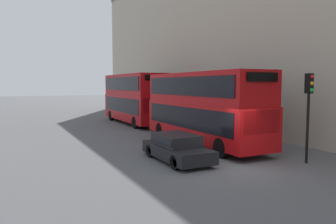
{
  "coord_description": "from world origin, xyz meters",
  "views": [
    {
      "loc": [
        -8.91,
        -11.16,
        3.6
      ],
      "look_at": [
        0.48,
        7.84,
        1.82
      ],
      "focal_mm": 35.0,
      "sensor_mm": 36.0,
      "label": 1
    }
  ],
  "objects_px": {
    "bus_leading": "(203,105)",
    "traffic_light": "(309,99)",
    "bus_second_in_queue": "(134,97)",
    "car_dark_sedan": "(177,147)"
  },
  "relations": [
    {
      "from": "bus_leading",
      "to": "car_dark_sedan",
      "type": "bearing_deg",
      "value": -137.32
    },
    {
      "from": "car_dark_sedan",
      "to": "traffic_light",
      "type": "xyz_separation_m",
      "value": [
        5.15,
        -3.04,
        2.27
      ]
    },
    {
      "from": "bus_leading",
      "to": "traffic_light",
      "type": "relative_size",
      "value": 2.49
    },
    {
      "from": "bus_second_in_queue",
      "to": "bus_leading",
      "type": "bearing_deg",
      "value": -90.0
    },
    {
      "from": "bus_leading",
      "to": "bus_second_in_queue",
      "type": "xyz_separation_m",
      "value": [
        -0.0,
        11.85,
        0.11
      ]
    },
    {
      "from": "bus_leading",
      "to": "traffic_light",
      "type": "height_order",
      "value": "bus_leading"
    },
    {
      "from": "bus_second_in_queue",
      "to": "traffic_light",
      "type": "relative_size",
      "value": 2.45
    },
    {
      "from": "bus_leading",
      "to": "bus_second_in_queue",
      "type": "bearing_deg",
      "value": 90.0
    },
    {
      "from": "car_dark_sedan",
      "to": "traffic_light",
      "type": "distance_m",
      "value": 6.39
    },
    {
      "from": "traffic_light",
      "to": "bus_second_in_queue",
      "type": "bearing_deg",
      "value": 95.54
    }
  ]
}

